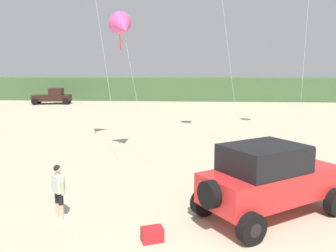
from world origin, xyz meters
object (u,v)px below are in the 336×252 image
at_px(jeep, 269,178).
at_px(distant_pickup, 53,97).
at_px(cooler_box, 152,234).
at_px(kite_purple_stunt, 123,27).
at_px(person_watching, 59,188).

xyz_separation_m(jeep, distant_pickup, (-19.93, 32.24, -0.26)).
bearing_deg(cooler_box, distant_pickup, 94.10).
height_order(jeep, kite_purple_stunt, kite_purple_stunt).
distance_m(person_watching, cooler_box, 3.29).
distance_m(person_watching, distant_pickup, 35.59).
relative_size(jeep, kite_purple_stunt, 0.69).
height_order(distant_pickup, kite_purple_stunt, kite_purple_stunt).
bearing_deg(distant_pickup, jeep, -58.28).
xyz_separation_m(jeep, person_watching, (-6.32, -0.64, -0.26)).
height_order(cooler_box, kite_purple_stunt, kite_purple_stunt).
distance_m(jeep, person_watching, 6.36).
xyz_separation_m(jeep, cooler_box, (-3.36, -1.86, -1.01)).
height_order(person_watching, kite_purple_stunt, kite_purple_stunt).
relative_size(cooler_box, distant_pickup, 0.12).
xyz_separation_m(person_watching, distant_pickup, (-13.61, 32.88, 0.00)).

